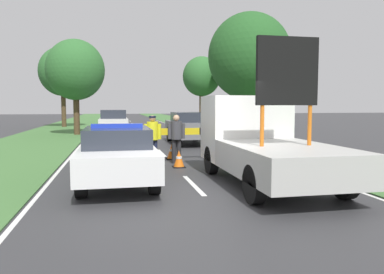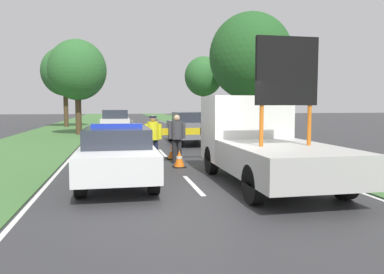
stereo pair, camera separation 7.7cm
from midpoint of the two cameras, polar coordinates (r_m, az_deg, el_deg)
name	(u,v)px [view 2 (the right image)]	position (r m, az deg, el deg)	size (l,w,h in m)	color
ground_plane	(200,192)	(8.67, 1.41, -8.34)	(160.00, 160.00, 0.00)	#333335
lane_markings	(148,138)	(22.74, -6.56, -0.16)	(7.25, 55.51, 0.01)	silver
grass_verge_left	(57,133)	(28.61, -19.75, 0.63)	(4.81, 120.00, 0.03)	#427038
grass_verge_right	(220,130)	(29.39, 4.40, 1.01)	(4.81, 120.00, 0.03)	#427038
police_car	(117,153)	(9.77, -11.08, -2.43)	(1.81, 4.86, 1.52)	white
work_truck	(261,140)	(9.91, 10.65, -0.49)	(2.27, 5.34, 3.47)	white
road_barrier	(170,134)	(13.32, -3.20, 0.51)	(3.26, 0.08, 1.16)	black
police_officer	(153,135)	(12.69, -5.78, 0.29)	(0.59, 0.37, 1.64)	#191E38
pedestrian_civilian	(177,135)	(12.75, -2.15, 0.32)	(0.59, 0.38, 1.65)	#232326
traffic_cone_near_police	(173,151)	(13.78, -2.83, -2.21)	(0.42, 0.42, 0.58)	black
traffic_cone_centre_front	(179,159)	(11.97, -1.77, -3.34)	(0.40, 0.40, 0.55)	black
queued_car_suv_grey	(189,127)	(19.37, -0.37, 1.53)	(1.70, 4.67, 1.62)	slate
queued_car_van_white	(115,122)	(25.98, -11.53, 2.30)	(1.87, 3.98, 1.67)	silver
roadside_tree_near_left	(65,72)	(36.05, -18.74, 9.39)	(4.18, 4.18, 7.21)	#4C3823
roadside_tree_near_right	(77,70)	(26.18, -16.99, 9.71)	(3.80, 3.80, 6.30)	#4C3823
roadside_tree_mid_left	(203,77)	(31.22, 1.83, 9.15)	(3.11, 3.11, 5.99)	#4C3823
roadside_tree_mid_right	(251,57)	(17.99, 9.05, 11.97)	(3.85, 3.85, 6.26)	#4C3823
roadside_tree_far_left	(236,71)	(29.17, 6.75, 10.02)	(3.09, 3.09, 6.29)	#4C3823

